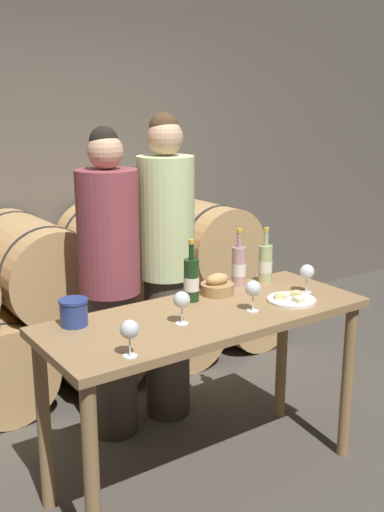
{
  "coord_description": "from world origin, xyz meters",
  "views": [
    {
      "loc": [
        -1.59,
        -2.16,
        1.88
      ],
      "look_at": [
        0.0,
        0.12,
        1.15
      ],
      "focal_mm": 42.0,
      "sensor_mm": 36.0,
      "label": 1
    }
  ],
  "objects_px": {
    "person_left": "(110,285)",
    "cheese_plate": "(292,299)",
    "wine_glass_center": "(253,289)",
    "wine_glass_left": "(182,301)",
    "wine_bottle_white": "(265,263)",
    "wine_glass_right": "(307,272)",
    "wine_bottle_rose": "(239,266)",
    "wine_bottle_red": "(191,280)",
    "person_right": "(166,267)",
    "wine_glass_far_left": "(129,330)",
    "blue_crock": "(74,311)",
    "bread_basket": "(217,286)",
    "tasting_table": "(207,339)"
  },
  "relations": [
    {
      "from": "person_left",
      "to": "bread_basket",
      "type": "xyz_separation_m",
      "value": [
        0.37,
        -0.49,
        0.05
      ]
    },
    {
      "from": "wine_bottle_red",
      "to": "wine_glass_right",
      "type": "xyz_separation_m",
      "value": [
        0.57,
        -0.24,
        0.0
      ]
    },
    {
      "from": "wine_bottle_red",
      "to": "person_left",
      "type": "bearing_deg",
      "value": 112.0
    },
    {
      "from": "person_left",
      "to": "cheese_plate",
      "type": "distance_m",
      "value": 1.0
    },
    {
      "from": "blue_crock",
      "to": "wine_glass_far_left",
      "type": "xyz_separation_m",
      "value": [
        0.04,
        -0.44,
        0.04
      ]
    },
    {
      "from": "wine_bottle_red",
      "to": "wine_glass_far_left",
      "type": "relative_size",
      "value": 2.07
    },
    {
      "from": "wine_bottle_red",
      "to": "cheese_plate",
      "type": "xyz_separation_m",
      "value": [
        0.41,
        -0.29,
        -0.1
      ]
    },
    {
      "from": "wine_bottle_rose",
      "to": "wine_glass_center",
      "type": "xyz_separation_m",
      "value": [
        -0.21,
        -0.36,
        0.0
      ]
    },
    {
      "from": "wine_bottle_white",
      "to": "wine_glass_right",
      "type": "distance_m",
      "value": 0.28
    },
    {
      "from": "cheese_plate",
      "to": "wine_bottle_white",
      "type": "bearing_deg",
      "value": 70.35
    },
    {
      "from": "person_right",
      "to": "wine_glass_center",
      "type": "distance_m",
      "value": 0.79
    },
    {
      "from": "bread_basket",
      "to": "wine_glass_left",
      "type": "bearing_deg",
      "value": -147.23
    },
    {
      "from": "cheese_plate",
      "to": "wine_glass_left",
      "type": "height_order",
      "value": "wine_glass_left"
    },
    {
      "from": "wine_bottle_white",
      "to": "wine_glass_right",
      "type": "xyz_separation_m",
      "value": [
        0.04,
        -0.28,
        0.01
      ]
    },
    {
      "from": "blue_crock",
      "to": "cheese_plate",
      "type": "xyz_separation_m",
      "value": [
        1.03,
        -0.32,
        -0.06
      ]
    },
    {
      "from": "person_right",
      "to": "cheese_plate",
      "type": "relative_size",
      "value": 7.43
    },
    {
      "from": "bread_basket",
      "to": "cheese_plate",
      "type": "height_order",
      "value": "bread_basket"
    },
    {
      "from": "person_left",
      "to": "person_right",
      "type": "xyz_separation_m",
      "value": [
        0.37,
        0.0,
        0.04
      ]
    },
    {
      "from": "person_right",
      "to": "bread_basket",
      "type": "xyz_separation_m",
      "value": [
        0.0,
        -0.49,
        0.01
      ]
    },
    {
      "from": "wine_bottle_red",
      "to": "person_right",
      "type": "bearing_deg",
      "value": 71.4
    },
    {
      "from": "wine_bottle_white",
      "to": "wine_glass_left",
      "type": "distance_m",
      "value": 0.8
    },
    {
      "from": "wine_bottle_white",
      "to": "wine_glass_center",
      "type": "bearing_deg",
      "value": -138.09
    },
    {
      "from": "wine_bottle_rose",
      "to": "wine_glass_far_left",
      "type": "height_order",
      "value": "wine_bottle_rose"
    },
    {
      "from": "wine_bottle_rose",
      "to": "wine_glass_far_left",
      "type": "relative_size",
      "value": 2.06
    },
    {
      "from": "cheese_plate",
      "to": "wine_glass_right",
      "type": "distance_m",
      "value": 0.2
    },
    {
      "from": "tasting_table",
      "to": "blue_crock",
      "type": "relative_size",
      "value": 12.18
    },
    {
      "from": "wine_glass_left",
      "to": "wine_glass_right",
      "type": "relative_size",
      "value": 1.0
    },
    {
      "from": "wine_glass_center",
      "to": "wine_glass_right",
      "type": "bearing_deg",
      "value": 7.87
    },
    {
      "from": "tasting_table",
      "to": "person_right",
      "type": "height_order",
      "value": "person_right"
    },
    {
      "from": "wine_glass_far_left",
      "to": "blue_crock",
      "type": "bearing_deg",
      "value": 95.29
    },
    {
      "from": "wine_bottle_white",
      "to": "wine_bottle_rose",
      "type": "height_order",
      "value": "wine_bottle_rose"
    },
    {
      "from": "bread_basket",
      "to": "cheese_plate",
      "type": "xyz_separation_m",
      "value": [
        0.24,
        -0.31,
        -0.03
      ]
    },
    {
      "from": "blue_crock",
      "to": "person_right",
      "type": "bearing_deg",
      "value": 31.05
    },
    {
      "from": "wine_bottle_white",
      "to": "wine_glass_far_left",
      "type": "height_order",
      "value": "wine_bottle_white"
    },
    {
      "from": "tasting_table",
      "to": "wine_bottle_white",
      "type": "relative_size",
      "value": 5.27
    },
    {
      "from": "person_left",
      "to": "wine_glass_right",
      "type": "height_order",
      "value": "person_left"
    },
    {
      "from": "wine_bottle_red",
      "to": "blue_crock",
      "type": "bearing_deg",
      "value": 177.98
    },
    {
      "from": "wine_glass_right",
      "to": "person_left",
      "type": "bearing_deg",
      "value": 136.38
    },
    {
      "from": "bread_basket",
      "to": "tasting_table",
      "type": "bearing_deg",
      "value": -136.94
    },
    {
      "from": "wine_glass_center",
      "to": "wine_glass_left",
      "type": "bearing_deg",
      "value": 171.69
    },
    {
      "from": "wine_bottle_rose",
      "to": "blue_crock",
      "type": "xyz_separation_m",
      "value": [
        -0.98,
        -0.05,
        -0.04
      ]
    },
    {
      "from": "bread_basket",
      "to": "wine_glass_center",
      "type": "height_order",
      "value": "wine_glass_center"
    },
    {
      "from": "person_right",
      "to": "wine_glass_far_left",
      "type": "height_order",
      "value": "person_right"
    },
    {
      "from": "wine_bottle_rose",
      "to": "bread_basket",
      "type": "distance_m",
      "value": 0.21
    },
    {
      "from": "wine_glass_left",
      "to": "wine_glass_center",
      "type": "relative_size",
      "value": 1.0
    },
    {
      "from": "wine_bottle_rose",
      "to": "wine_glass_left",
      "type": "xyz_separation_m",
      "value": [
        -0.58,
        -0.31,
        0.0
      ]
    },
    {
      "from": "wine_bottle_rose",
      "to": "bread_basket",
      "type": "xyz_separation_m",
      "value": [
        -0.19,
        -0.06,
        -0.07
      ]
    },
    {
      "from": "tasting_table",
      "to": "wine_glass_far_left",
      "type": "relative_size",
      "value": 10.51
    },
    {
      "from": "wine_glass_left",
      "to": "wine_glass_center",
      "type": "distance_m",
      "value": 0.37
    },
    {
      "from": "blue_crock",
      "to": "cheese_plate",
      "type": "relative_size",
      "value": 0.54
    }
  ]
}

